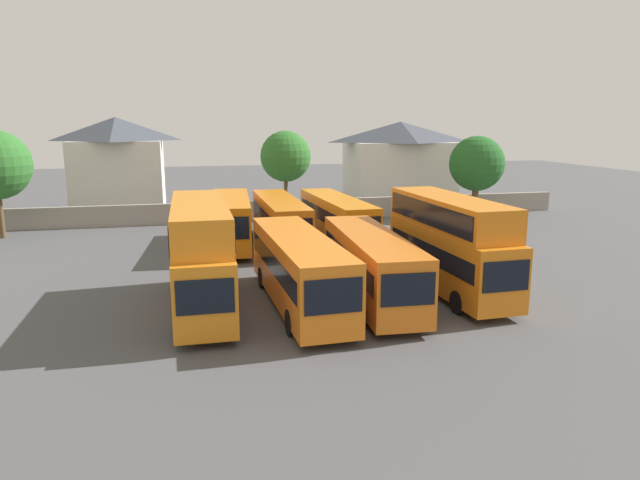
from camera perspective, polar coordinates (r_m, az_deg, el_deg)
ground at (r=45.57m, az=-4.26°, el=0.73°), size 140.00×140.00×0.00m
depot_boundary_wall at (r=50.97m, az=-5.26°, el=2.92°), size 56.00×0.50×1.80m
bus_1 at (r=27.11m, az=-11.77°, el=-1.02°), size 2.60×10.52×5.04m
bus_2 at (r=27.13m, az=-2.10°, el=-2.68°), size 3.01×11.71×3.42m
bus_3 at (r=28.15m, az=5.12°, el=-2.29°), size 3.09×11.27×3.33m
bus_4 at (r=29.91m, az=12.79°, el=0.03°), size 2.88×10.18×4.95m
bus_5 at (r=40.60m, az=-8.88°, el=2.11°), size 3.37×10.83×3.49m
bus_6 at (r=40.94m, az=-3.99°, el=2.15°), size 2.63×11.60×3.30m
bus_7 at (r=41.45m, az=1.67°, el=2.30°), size 3.01×11.84×3.30m
house_terrace_left at (r=56.95m, az=-19.43°, el=6.99°), size 8.40×7.31×9.05m
house_terrace_centre at (r=61.95m, az=7.93°, el=7.68°), size 11.28×7.08×8.61m
tree_left_of_lot at (r=53.25m, az=-3.45°, el=8.29°), size 4.66×4.66×7.83m
tree_right_of_lot at (r=54.53m, az=15.33°, el=7.32°), size 5.00×5.00×7.39m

